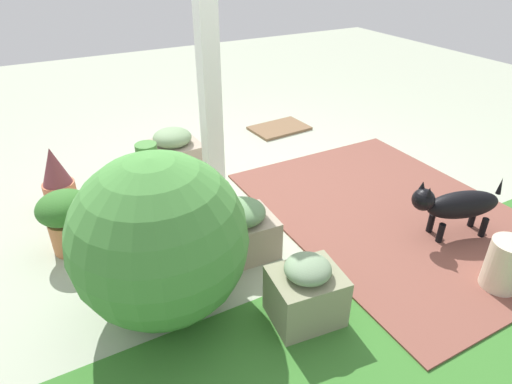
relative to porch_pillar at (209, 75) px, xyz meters
name	(u,v)px	position (x,y,z in m)	size (l,w,h in m)	color
ground_plane	(267,199)	(-0.37, 0.24, -1.06)	(12.00, 12.00, 0.00)	#A7B098
brick_path	(392,213)	(-1.15, 0.92, -1.05)	(1.80, 2.40, 0.02)	brown
porch_pillar	(209,75)	(0.00, 0.00, 0.00)	(0.14, 0.14, 2.12)	white
stone_planter_nearest	(174,153)	(0.14, -0.62, -0.86)	(0.49, 0.46, 0.43)	tan
stone_planter_mid	(242,230)	(0.14, 0.79, -0.86)	(0.46, 0.38, 0.42)	tan
stone_planter_far	(306,292)	(0.09, 1.50, -0.86)	(0.43, 0.37, 0.43)	gray
round_shrub	(160,239)	(0.76, 1.02, -0.56)	(0.99, 0.99, 0.99)	#46883B
terracotta_pot_broad	(66,218)	(1.18, 0.16, -0.80)	(0.37, 0.37, 0.45)	#BA7345
terracotta_pot_spiky	(57,180)	(1.17, -0.45, -0.80)	(0.25, 0.25, 0.54)	#C06A48
terracotta_pot_tall	(153,199)	(0.58, 0.20, -0.80)	(0.28, 0.28, 0.70)	#A85F3B
dog	(457,205)	(-1.31, 1.34, -0.78)	(0.69, 0.35, 0.48)	black
ceramic_urn	(504,266)	(-1.13, 1.88, -0.88)	(0.23, 0.23, 0.36)	beige
doormat	(279,128)	(-1.27, -1.04, -1.04)	(0.64, 0.43, 0.03)	brown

